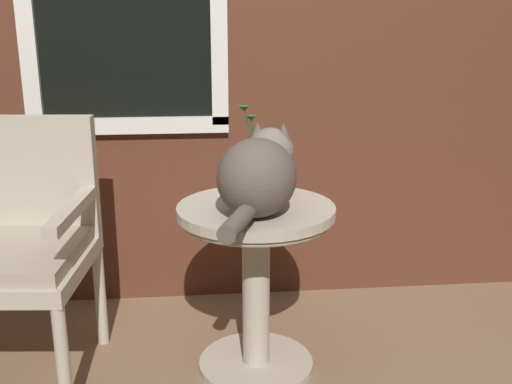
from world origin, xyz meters
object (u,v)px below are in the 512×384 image
wicker_chair (11,237)px  cat (259,173)px  wicker_side_table (256,259)px  pewter_vase_with_ivy (255,171)px

wicker_chair → cat: (0.87, -0.17, 0.25)m
wicker_chair → cat: size_ratio=1.53×
wicker_side_table → pewter_vase_with_ivy: (0.01, 0.12, 0.30)m
wicker_side_table → pewter_vase_with_ivy: bearing=85.8°
wicker_side_table → cat: size_ratio=1.05×
cat → wicker_side_table: bearing=92.0°
pewter_vase_with_ivy → wicker_chair: bearing=-178.7°
wicker_side_table → pewter_vase_with_ivy: size_ratio=1.89×
wicker_side_table → wicker_chair: bearing=173.8°
wicker_side_table → pewter_vase_with_ivy: 0.32m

